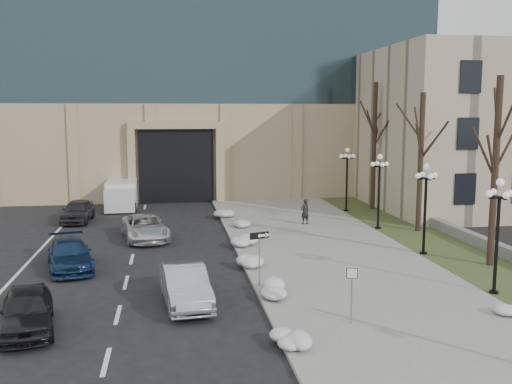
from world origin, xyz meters
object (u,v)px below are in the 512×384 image
(car_b, at_px, (185,286))
(lamppost_c, at_px, (379,181))
(lamppost_a, at_px, (498,221))
(box_truck, at_px, (122,194))
(lamppost_b, at_px, (426,197))
(car_a, at_px, (27,310))
(pedestrian, at_px, (305,212))
(one_way_sign, at_px, (263,242))
(keep_sign, at_px, (352,283))
(car_d, at_px, (145,228))
(car_e, at_px, (78,211))
(car_c, at_px, (70,255))
(lamppost_d, at_px, (347,171))

(car_b, bearing_deg, lamppost_c, 38.45)
(lamppost_a, bearing_deg, car_b, 176.43)
(box_truck, bearing_deg, lamppost_b, -48.43)
(lamppost_c, bearing_deg, car_a, -141.46)
(pedestrian, distance_m, lamppost_c, 5.13)
(lamppost_a, xyz_separation_m, lamppost_b, (0.00, 6.50, 0.00))
(box_truck, relative_size, lamppost_b, 1.38)
(one_way_sign, height_order, keep_sign, one_way_sign)
(car_b, distance_m, lamppost_b, 13.79)
(car_d, xyz_separation_m, box_truck, (-2.24, 11.79, 0.30))
(lamppost_b, bearing_deg, box_truck, 132.94)
(pedestrian, height_order, lamppost_b, lamppost_b)
(car_a, relative_size, car_b, 0.93)
(car_e, distance_m, lamppost_a, 26.73)
(car_c, height_order, lamppost_c, lamppost_c)
(lamppost_b, bearing_deg, lamppost_d, 90.00)
(car_c, distance_m, keep_sign, 14.10)
(car_e, relative_size, lamppost_c, 0.92)
(car_e, xyz_separation_m, lamppost_d, (19.01, 0.85, 2.32))
(car_c, xyz_separation_m, lamppost_a, (17.56, -6.64, 2.39))
(car_e, relative_size, lamppost_a, 0.92)
(car_a, bearing_deg, car_d, 64.72)
(car_d, distance_m, keep_sign, 16.70)
(pedestrian, distance_m, keep_sign, 17.57)
(keep_sign, bearing_deg, car_a, -168.05)
(lamppost_b, bearing_deg, lamppost_c, 90.00)
(car_b, distance_m, car_d, 11.89)
(car_c, relative_size, keep_sign, 2.22)
(lamppost_c, bearing_deg, car_b, -135.22)
(lamppost_a, bearing_deg, car_d, 138.87)
(car_a, height_order, one_way_sign, one_way_sign)
(lamppost_d, bearing_deg, car_e, -177.43)
(car_b, distance_m, one_way_sign, 3.85)
(pedestrian, bearing_deg, car_a, 28.70)
(box_truck, height_order, lamppost_a, lamppost_a)
(car_d, height_order, lamppost_a, lamppost_a)
(lamppost_a, distance_m, lamppost_d, 19.50)
(pedestrian, xyz_separation_m, box_truck, (-12.33, 9.28, 0.06))
(car_e, relative_size, pedestrian, 2.68)
(car_e, height_order, box_truck, box_truck)
(pedestrian, xyz_separation_m, lamppost_d, (4.21, 4.50, 2.13))
(car_b, distance_m, lamppost_d, 22.54)
(car_a, bearing_deg, pedestrian, 38.76)
(car_d, height_order, keep_sign, keep_sign)
(car_a, xyz_separation_m, box_truck, (1.14, 25.37, 0.28))
(lamppost_c, bearing_deg, lamppost_d, 90.00)
(car_e, xyz_separation_m, pedestrian, (14.80, -3.65, 0.19))
(lamppost_a, xyz_separation_m, lamppost_d, (0.00, 19.50, 0.00))
(car_d, distance_m, car_e, 7.75)
(car_e, xyz_separation_m, box_truck, (2.47, 5.63, 0.25))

